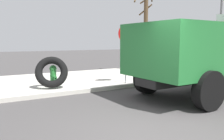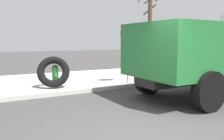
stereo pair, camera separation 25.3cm
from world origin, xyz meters
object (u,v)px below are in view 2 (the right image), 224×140
at_px(stop_sign, 128,42).
at_px(loose_tire, 53,72).
at_px(fire_hydrant, 55,75).
at_px(bare_tree, 150,22).

bearing_deg(stop_sign, loose_tire, 171.44).
height_order(fire_hydrant, bare_tree, bare_tree).
bearing_deg(bare_tree, loose_tire, -159.15).
height_order(loose_tire, bare_tree, bare_tree).
distance_m(fire_hydrant, bare_tree, 6.75).
bearing_deg(stop_sign, fire_hydrant, 166.35).
height_order(loose_tire, stop_sign, stop_sign).
bearing_deg(loose_tire, fire_hydrant, 61.60).
bearing_deg(stop_sign, bare_tree, 41.33).
xyz_separation_m(stop_sign, bare_tree, (3.15, 2.77, 1.12)).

